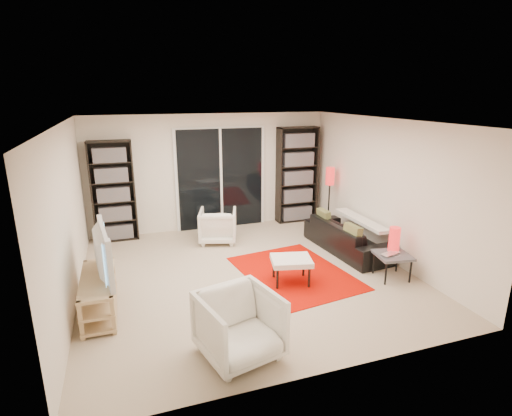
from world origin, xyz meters
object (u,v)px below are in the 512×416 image
object	(u,v)px
tv_stand	(99,294)
armchair_front	(239,326)
ottoman	(291,261)
armchair_back	(218,226)
floor_lamp	(330,183)
side_table	(393,257)
sofa	(347,236)
bookshelf_left	(113,192)
bookshelf_right	(297,175)

from	to	relation	value
tv_stand	armchair_front	size ratio (longest dim) A/B	1.58
armchair_front	ottoman	world-z (taller)	armchair_front
armchair_back	floor_lamp	distance (m)	2.47
side_table	sofa	bearing A→B (deg)	93.14
tv_stand	ottoman	xyz separation A→B (m)	(2.73, -0.03, 0.08)
tv_stand	floor_lamp	xyz separation A→B (m)	(4.47, 2.01, 0.75)
armchair_back	bookshelf_left	bearing A→B (deg)	-4.32
side_table	tv_stand	bearing A→B (deg)	174.80
sofa	side_table	xyz separation A→B (m)	(0.07, -1.22, 0.08)
bookshelf_right	side_table	world-z (taller)	bookshelf_right
bookshelf_left	armchair_back	world-z (taller)	bookshelf_left
ottoman	floor_lamp	xyz separation A→B (m)	(1.74, 2.04, 0.66)
bookshelf_right	side_table	distance (m)	3.26
sofa	armchair_back	bearing A→B (deg)	55.55
sofa	ottoman	bearing A→B (deg)	115.56
armchair_back	side_table	bearing A→B (deg)	149.17
bookshelf_left	ottoman	size ratio (longest dim) A/B	2.83
side_table	armchair_back	bearing A→B (deg)	131.85
sofa	floor_lamp	xyz separation A→B (m)	(0.26, 1.18, 0.74)
bookshelf_left	side_table	xyz separation A→B (m)	(4.05, -3.18, -0.62)
side_table	floor_lamp	world-z (taller)	floor_lamp
sofa	side_table	size ratio (longest dim) A/B	3.27
bookshelf_right	armchair_back	distance (m)	2.24
armchair_front	side_table	xyz separation A→B (m)	(2.80, 1.09, -0.01)
tv_stand	ottoman	distance (m)	2.73
armchair_front	side_table	world-z (taller)	armchair_front
bookshelf_left	ottoman	xyz separation A→B (m)	(2.50, -2.82, -0.63)
sofa	ottoman	world-z (taller)	sofa
bookshelf_right	armchair_front	size ratio (longest dim) A/B	2.57
bookshelf_left	bookshelf_right	bearing A→B (deg)	-0.00
armchair_back	sofa	bearing A→B (deg)	167.27
tv_stand	ottoman	size ratio (longest dim) A/B	1.88
ottoman	bookshelf_left	bearing A→B (deg)	131.49
bookshelf_left	tv_stand	bearing A→B (deg)	-94.85
bookshelf_right	bookshelf_left	bearing A→B (deg)	180.00
armchair_back	ottoman	world-z (taller)	armchair_back
ottoman	floor_lamp	bearing A→B (deg)	49.51
bookshelf_left	sofa	size ratio (longest dim) A/B	1.04
sofa	side_table	world-z (taller)	sofa
sofa	armchair_back	xyz separation A→B (m)	(-2.12, 1.23, 0.05)
bookshelf_right	ottoman	xyz separation A→B (m)	(-1.35, -2.82, -0.70)
tv_stand	sofa	xyz separation A→B (m)	(4.22, 0.83, 0.01)
armchair_front	tv_stand	bearing A→B (deg)	121.52
armchair_back	tv_stand	bearing A→B (deg)	61.73
sofa	bookshelf_right	bearing A→B (deg)	-0.58
bookshelf_left	side_table	size ratio (longest dim) A/B	3.40
bookshelf_right	sofa	distance (m)	2.12
tv_stand	sofa	bearing A→B (deg)	11.08
armchair_front	ottoman	xyz separation A→B (m)	(1.24, 1.45, -0.02)
armchair_back	floor_lamp	xyz separation A→B (m)	(2.38, -0.04, 0.69)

